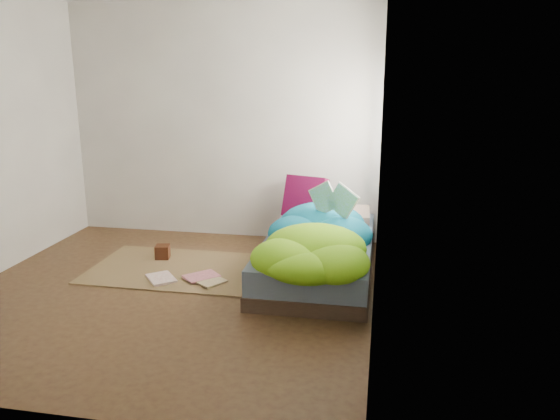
# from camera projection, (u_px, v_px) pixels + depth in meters

# --- Properties ---
(ground) EXTENTS (3.50, 3.50, 0.00)m
(ground) POSITION_uv_depth(u_px,v_px,m) (168.00, 292.00, 4.73)
(ground) COLOR #402718
(ground) RESTS_ON ground
(room_walls) EXTENTS (3.54, 3.54, 2.62)m
(room_walls) POSITION_uv_depth(u_px,v_px,m) (160.00, 102.00, 4.32)
(room_walls) COLOR beige
(room_walls) RESTS_ON ground
(bed) EXTENTS (1.00, 2.00, 0.34)m
(bed) POSITION_uv_depth(u_px,v_px,m) (318.00, 255.00, 5.15)
(bed) COLOR #34241C
(bed) RESTS_ON ground
(duvet) EXTENTS (0.96, 1.84, 0.34)m
(duvet) POSITION_uv_depth(u_px,v_px,m) (316.00, 227.00, 4.86)
(duvet) COLOR #075177
(duvet) RESTS_ON bed
(rug) EXTENTS (1.60, 1.10, 0.01)m
(rug) POSITION_uv_depth(u_px,v_px,m) (175.00, 268.00, 5.28)
(rug) COLOR brown
(rug) RESTS_ON ground
(pillow_floral) EXTENTS (0.53, 0.35, 0.12)m
(pillow_floral) POSITION_uv_depth(u_px,v_px,m) (344.00, 215.00, 5.68)
(pillow_floral) COLOR beige
(pillow_floral) RESTS_ON bed
(pillow_magenta) EXTENTS (0.46, 0.26, 0.44)m
(pillow_magenta) POSITION_uv_depth(u_px,v_px,m) (305.00, 198.00, 5.76)
(pillow_magenta) COLOR #47042A
(pillow_magenta) RESTS_ON bed
(open_book) EXTENTS (0.41, 0.25, 0.25)m
(open_book) POSITION_uv_depth(u_px,v_px,m) (333.00, 189.00, 5.01)
(open_book) COLOR green
(open_book) RESTS_ON duvet
(wooden_box) EXTENTS (0.16, 0.16, 0.14)m
(wooden_box) POSITION_uv_depth(u_px,v_px,m) (163.00, 252.00, 5.53)
(wooden_box) COLOR #34160B
(wooden_box) RESTS_ON rug
(floor_book_a) EXTENTS (0.36, 0.37, 0.02)m
(floor_book_a) POSITION_uv_depth(u_px,v_px,m) (149.00, 281.00, 4.93)
(floor_book_a) COLOR white
(floor_book_a) RESTS_ON rug
(floor_book_b) EXTENTS (0.37, 0.37, 0.03)m
(floor_book_b) POSITION_uv_depth(u_px,v_px,m) (196.00, 273.00, 5.10)
(floor_book_b) COLOR pink
(floor_book_b) RESTS_ON rug
(floor_book_c) EXTENTS (0.39, 0.37, 0.02)m
(floor_book_c) POSITION_uv_depth(u_px,v_px,m) (197.00, 284.00, 4.86)
(floor_book_c) COLOR tan
(floor_book_c) RESTS_ON rug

